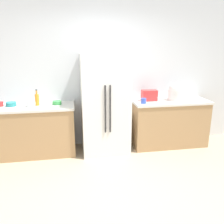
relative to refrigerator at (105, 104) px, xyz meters
name	(u,v)px	position (x,y,z in m)	size (l,w,h in m)	color
ground_plane	(116,196)	(-0.06, -1.42, -0.88)	(10.97, 10.97, 0.00)	tan
kitchen_back_panel	(98,74)	(-0.06, 0.41, 0.49)	(5.48, 0.10, 2.73)	silver
counter_left	(34,130)	(-1.25, 0.06, -0.44)	(1.42, 0.61, 0.89)	tan
counter_right	(169,123)	(1.25, 0.06, -0.44)	(1.43, 0.61, 0.89)	tan
refrigerator	(105,104)	(0.00, 0.00, 0.00)	(0.82, 0.70, 1.76)	white
toaster	(149,95)	(0.85, 0.10, 0.11)	(0.28, 0.16, 0.20)	red
rice_cooker	(175,92)	(1.34, 0.07, 0.16)	(0.26, 0.26, 0.32)	silver
bottle_a	(37,99)	(-1.16, 0.08, 0.11)	(0.07, 0.07, 0.28)	orange
cup_a	(1,104)	(-1.76, 0.12, 0.05)	(0.08, 0.08, 0.08)	red
cup_b	(29,104)	(-1.29, 0.02, 0.06)	(0.08, 0.08, 0.10)	white
cup_c	(144,101)	(0.68, -0.09, 0.05)	(0.09, 0.09, 0.10)	blue
bowl_a	(11,104)	(-1.60, 0.11, 0.04)	(0.17, 0.17, 0.07)	teal
bowl_b	(57,103)	(-0.83, 0.10, 0.04)	(0.15, 0.15, 0.06)	green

